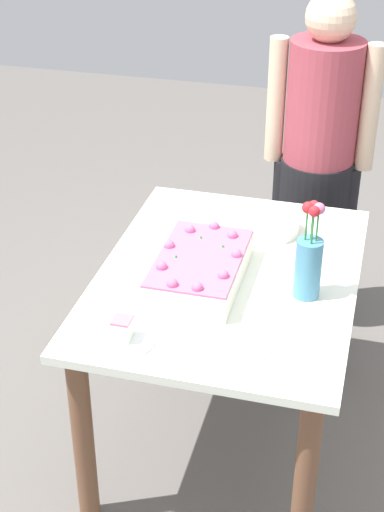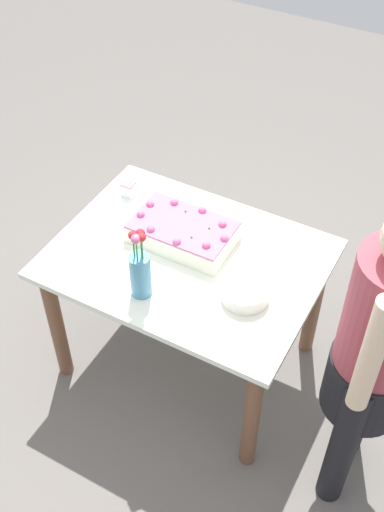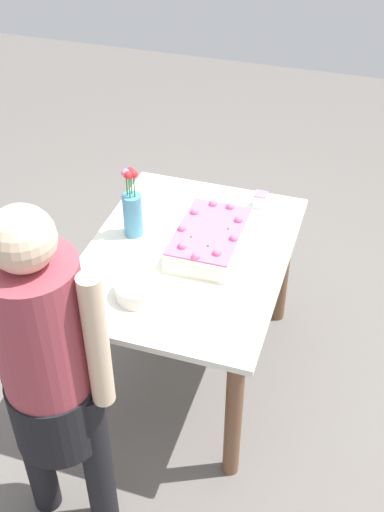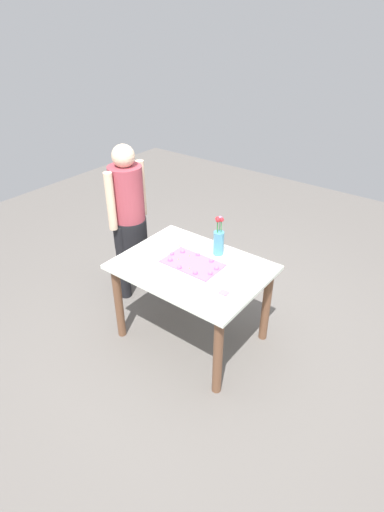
{
  "view_description": "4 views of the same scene",
  "coord_description": "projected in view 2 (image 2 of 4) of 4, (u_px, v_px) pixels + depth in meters",
  "views": [
    {
      "loc": [
        -2.2,
        -0.45,
        2.16
      ],
      "look_at": [
        -0.09,
        0.1,
        0.84
      ],
      "focal_mm": 55.0,
      "sensor_mm": 36.0,
      "label": 1
    },
    {
      "loc": [
        0.96,
        -1.71,
        2.69
      ],
      "look_at": [
        0.03,
        -0.02,
        0.76
      ],
      "focal_mm": 45.0,
      "sensor_mm": 36.0,
      "label": 2
    },
    {
      "loc": [
        2.08,
        0.69,
        2.45
      ],
      "look_at": [
        0.04,
        0.04,
        0.76
      ],
      "focal_mm": 45.0,
      "sensor_mm": 36.0,
      "label": 3
    },
    {
      "loc": [
        -1.58,
        2.08,
        2.44
      ],
      "look_at": [
        -0.04,
        0.05,
        0.86
      ],
      "focal_mm": 28.0,
      "sensor_mm": 36.0,
      "label": 4
    }
  ],
  "objects": [
    {
      "name": "dining_table",
      "position": [
        187.0,
        277.0,
        2.86
      ],
      "size": [
        1.15,
        0.86,
        0.73
      ],
      "color": "white",
      "rests_on": "ground_plane"
    },
    {
      "name": "flower_vase",
      "position": [
        140.0,
        271.0,
        2.53
      ],
      "size": [
        0.09,
        0.09,
        0.34
      ],
      "color": "teal",
      "rests_on": "dining_table"
    },
    {
      "name": "cake_knife",
      "position": [
        85.0,
        255.0,
        2.77
      ],
      "size": [
        0.22,
        0.08,
        0.0
      ],
      "primitive_type": "cube",
      "rotation": [
        0.0,
        0.0,
        2.87
      ],
      "color": "silver",
      "rests_on": "dining_table"
    },
    {
      "name": "person_standing",
      "position": [
        377.0,
        350.0,
        2.27
      ],
      "size": [
        0.31,
        0.45,
        1.49
      ],
      "rotation": [
        0.0,
        0.0,
        3.14
      ],
      "color": "black",
      "rests_on": "ground_plane"
    },
    {
      "name": "serving_plate_with_slice",
      "position": [
        129.0,
        193.0,
        3.04
      ],
      "size": [
        0.2,
        0.2,
        0.08
      ],
      "color": "white",
      "rests_on": "dining_table"
    },
    {
      "name": "fruit_bowl",
      "position": [
        245.0,
        293.0,
        2.58
      ],
      "size": [
        0.2,
        0.2,
        0.06
      ],
      "primitive_type": "cylinder",
      "color": "silver",
      "rests_on": "dining_table"
    },
    {
      "name": "ground_plane",
      "position": [
        188.0,
        358.0,
        3.29
      ],
      "size": [
        8.0,
        8.0,
        0.0
      ],
      "primitive_type": "plane",
      "color": "#625D58"
    },
    {
      "name": "sheet_cake",
      "position": [
        183.0,
        232.0,
        2.81
      ],
      "size": [
        0.45,
        0.28,
        0.12
      ],
      "color": "white",
      "rests_on": "dining_table"
    }
  ]
}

